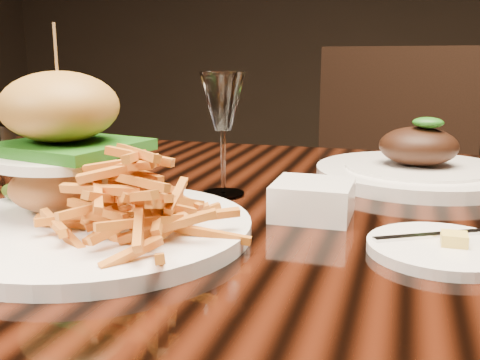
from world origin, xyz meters
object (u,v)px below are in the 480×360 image
(dining_table, at_px, (278,267))
(wine_glass, at_px, (223,106))
(far_dish, at_px, (417,168))
(chair_far, at_px, (377,201))
(burger_plate, at_px, (89,180))

(dining_table, xyz_separation_m, wine_glass, (-0.08, 0.03, 0.19))
(wine_glass, xyz_separation_m, far_dish, (0.24, 0.17, -0.10))
(wine_glass, xyz_separation_m, chair_far, (0.16, 0.85, -0.33))
(dining_table, bearing_deg, chair_far, 85.27)
(burger_plate, relative_size, wine_glass, 2.01)
(wine_glass, height_order, chair_far, chair_far)
(burger_plate, distance_m, chair_far, 1.10)
(far_dish, relative_size, chair_far, 0.30)
(wine_glass, height_order, far_dish, wine_glass)
(far_dish, bearing_deg, burger_plate, -131.39)
(burger_plate, height_order, far_dish, burger_plate)
(dining_table, relative_size, burger_plate, 5.04)
(burger_plate, relative_size, chair_far, 0.33)
(burger_plate, xyz_separation_m, wine_glass, (0.08, 0.19, 0.06))
(chair_far, bearing_deg, wine_glass, -82.22)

